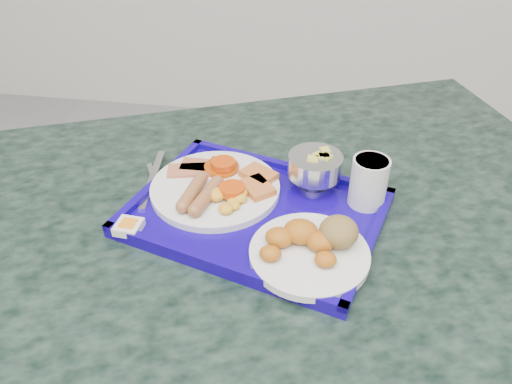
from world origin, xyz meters
TOP-DOWN VIEW (x-y plane):
  - table at (-0.03, 1.17)m, footprint 1.47×1.25m
  - tray at (-0.03, 1.16)m, footprint 0.46×0.39m
  - main_plate at (-0.11, 1.20)m, footprint 0.23×0.23m
  - bread_plate at (0.06, 1.07)m, footprint 0.18×0.18m
  - fruit_bowl at (0.06, 1.25)m, footprint 0.09×0.09m
  - juice_cup at (0.15, 1.21)m, footprint 0.06×0.06m
  - spoon at (-0.20, 1.26)m, footprint 0.09×0.15m
  - knife at (-0.23, 1.22)m, footprint 0.03×0.18m
  - jam_packet at (-0.23, 1.08)m, footprint 0.04×0.04m

SIDE VIEW (x-z plane):
  - table at x=-0.03m, z-range 0.19..0.97m
  - tray at x=-0.03m, z-range 0.78..0.80m
  - knife at x=-0.23m, z-range 0.79..0.80m
  - spoon at x=-0.20m, z-range 0.79..0.80m
  - jam_packet at x=-0.23m, z-range 0.79..0.81m
  - main_plate at x=-0.11m, z-range 0.79..0.82m
  - bread_plate at x=0.06m, z-range 0.78..0.84m
  - fruit_bowl at x=0.06m, z-range 0.80..0.87m
  - juice_cup at x=0.15m, z-range 0.80..0.88m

